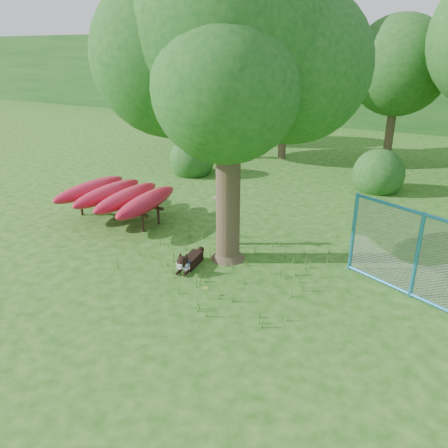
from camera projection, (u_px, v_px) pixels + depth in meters
The scene contains 14 objects.
ground at pixel (188, 283), 9.47m from camera, with size 80.00×80.00×0.00m, color #1E5110.
oak_tree at pixel (227, 50), 8.90m from camera, with size 5.54×4.83×7.04m.
wooden_post at pixel (220, 216), 11.09m from camera, with size 0.40×0.16×1.46m.
kayak_rack at pixel (117, 195), 12.75m from camera, with size 3.20×2.98×0.99m.
husky_dog at pixel (189, 261), 10.04m from camera, with size 0.42×1.17×0.52m.
fence_section at pixel (417, 256), 8.61m from camera, with size 2.93×1.26×3.05m.
wildflower_clump at pixel (206, 288), 8.92m from camera, with size 0.09×0.10×0.20m.
bg_tree_a at pixel (193, 56), 18.89m from camera, with size 4.40×4.40×6.70m.
bg_tree_b at pixel (288, 27), 18.43m from camera, with size 5.20×5.20×8.22m.
bg_tree_c at pixel (399, 66), 17.67m from camera, with size 4.00×4.00×6.12m.
bg_tree_f at pixel (186, 71), 22.75m from camera, with size 3.60×3.60×5.55m.
shrub_left at pixel (192, 174), 17.84m from camera, with size 1.80×1.80×1.80m, color #1A4C18.
shrub_mid at pixel (376, 190), 15.75m from camera, with size 1.80×1.80×1.80m, color #1A4C18.
wooded_hillside at pixel (413, 77), 30.81m from camera, with size 80.00×12.00×6.00m, color #1A4C18.
Camera 1 is at (4.89, -6.79, 4.68)m, focal length 35.00 mm.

